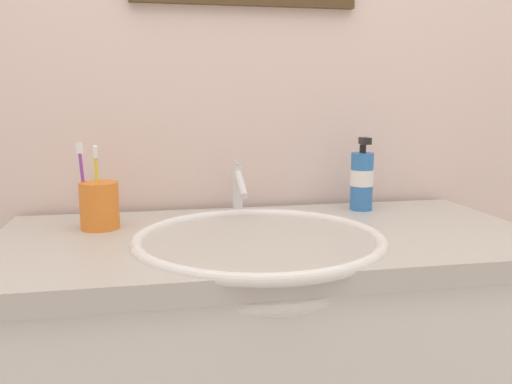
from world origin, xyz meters
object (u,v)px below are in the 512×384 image
object	(u,v)px
faucet	(239,187)
soap_dispenser	(362,180)
toothbrush_cup	(99,206)
toothbrush_yellow	(97,182)
toothbrush_purple	(83,178)

from	to	relation	value
faucet	soap_dispenser	distance (m)	0.31
toothbrush_cup	faucet	bearing A→B (deg)	15.70
toothbrush_yellow	soap_dispenser	world-z (taller)	same
toothbrush_cup	toothbrush_purple	size ratio (longest dim) A/B	0.56
toothbrush_cup	toothbrush_yellow	world-z (taller)	toothbrush_yellow
toothbrush_cup	toothbrush_purple	world-z (taller)	toothbrush_purple
faucet	toothbrush_purple	distance (m)	0.36
faucet	toothbrush_yellow	bearing A→B (deg)	-160.26
toothbrush_yellow	soap_dispenser	size ratio (longest dim) A/B	0.97
toothbrush_purple	faucet	bearing A→B (deg)	12.15
toothbrush_cup	soap_dispenser	xyz separation A→B (m)	(0.62, 0.08, 0.03)
faucet	toothbrush_cup	size ratio (longest dim) A/B	1.37
toothbrush_yellow	soap_dispenser	bearing A→B (deg)	9.15
toothbrush_purple	soap_dispenser	xyz separation A→B (m)	(0.65, 0.06, -0.03)
toothbrush_purple	toothbrush_yellow	bearing A→B (deg)	-49.73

